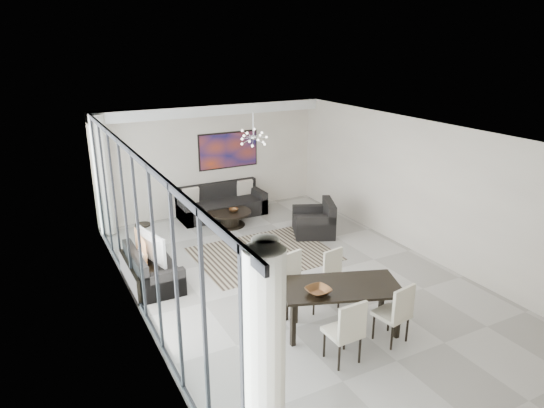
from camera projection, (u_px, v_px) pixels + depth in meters
room_shell at (319, 206)px, 9.22m from camera, size 6.00×9.00×2.90m
window_wall at (144, 236)px, 7.75m from camera, size 0.37×8.95×2.90m
soffit at (211, 110)px, 12.19m from camera, size 5.98×0.40×0.26m
painting at (228, 150)px, 12.92m from camera, size 1.68×0.04×0.98m
chandelier at (253, 137)px, 10.95m from camera, size 0.66×0.66×0.71m
rug at (264, 254)px, 10.60m from camera, size 2.91×2.25×0.01m
coffee_table at (230, 217)px, 12.16m from camera, size 1.08×1.08×0.38m
bowl_coffee at (234, 210)px, 12.08m from camera, size 0.29×0.29×0.08m
sofa_main at (221, 205)px, 12.84m from camera, size 2.27×0.93×0.82m
loveseat at (152, 273)px, 9.21m from camera, size 0.82×1.46×0.73m
armchair at (315, 223)px, 11.61m from camera, size 1.24×1.27×0.82m
side_table at (143, 231)px, 11.02m from camera, size 0.36×0.36×0.49m
tv_console at (139, 274)px, 9.18m from camera, size 0.43×1.53×0.48m
television at (146, 248)px, 9.03m from camera, size 0.37×1.01×0.58m
dining_table at (341, 290)px, 7.66m from camera, size 2.07×1.52×0.77m
dining_chair_sw at (347, 328)px, 6.84m from camera, size 0.48×0.48×1.02m
dining_chair_se at (397, 310)px, 7.31m from camera, size 0.53×0.53×1.00m
dining_chair_nw at (294, 279)px, 8.16m from camera, size 0.58×0.58×1.07m
dining_chair_ne at (336, 272)px, 8.60m from camera, size 0.49×0.49×0.93m
bowl_dining at (318, 291)px, 7.37m from camera, size 0.42×0.42×0.09m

